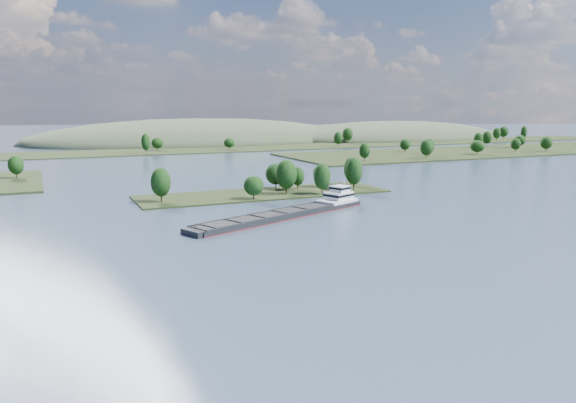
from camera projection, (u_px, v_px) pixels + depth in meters
name	position (u px, v px, depth m)	size (l,w,h in m)	color
ground	(338.00, 224.00, 168.84)	(1800.00, 1800.00, 0.00)	#324257
tree_island	(279.00, 184.00, 223.44)	(100.00, 30.65, 14.87)	black
right_bank	(491.00, 150.00, 423.14)	(320.00, 90.00, 14.95)	black
back_shoreline	(170.00, 150.00, 424.51)	(900.00, 60.00, 15.56)	black
hill_east	(392.00, 138.00, 588.15)	(260.00, 140.00, 36.00)	#3A4731
hill_west	(199.00, 142.00, 534.67)	(320.00, 160.00, 44.00)	#3A4731
cargo_barge	(293.00, 212.00, 181.18)	(69.60, 34.90, 9.70)	black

